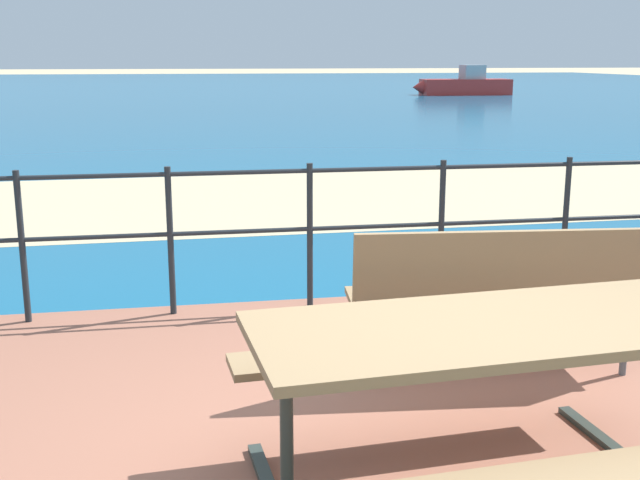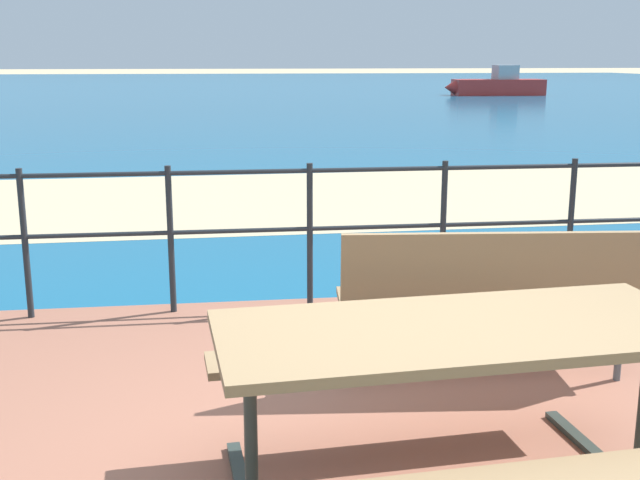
# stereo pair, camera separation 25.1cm
# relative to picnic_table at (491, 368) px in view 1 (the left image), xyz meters

# --- Properties ---
(patio_paving) EXTENTS (6.40, 5.20, 0.06)m
(patio_paving) POSITION_rel_picnic_table_xyz_m (-0.24, 0.35, -0.65)
(patio_paving) COLOR #935B47
(patio_paving) RESTS_ON ground
(sea_water) EXTENTS (90.00, 90.00, 0.01)m
(sea_water) POSITION_rel_picnic_table_xyz_m (-0.24, 40.35, -0.67)
(sea_water) COLOR #145B84
(sea_water) RESTS_ON ground
(beach_strip) EXTENTS (54.08, 5.49, 0.01)m
(beach_strip) POSITION_rel_picnic_table_xyz_m (-0.24, 7.57, -0.67)
(beach_strip) COLOR tan
(beach_strip) RESTS_ON ground
(picnic_table) EXTENTS (1.95, 1.60, 0.80)m
(picnic_table) POSITION_rel_picnic_table_xyz_m (0.00, 0.00, 0.00)
(picnic_table) COLOR #8C704C
(picnic_table) RESTS_ON patio_paving
(park_bench) EXTENTS (1.68, 0.57, 0.87)m
(park_bench) POSITION_rel_picnic_table_xyz_m (0.58, 1.33, -0.08)
(park_bench) COLOR #8C704C
(park_bench) RESTS_ON patio_paving
(railing_fence) EXTENTS (5.94, 0.04, 1.05)m
(railing_fence) POSITION_rel_picnic_table_xyz_m (-0.24, 2.77, 0.03)
(railing_fence) COLOR #1E2328
(railing_fence) RESTS_ON patio_paving
(boat_mid) EXTENTS (4.81, 1.60, 1.42)m
(boat_mid) POSITION_rel_picnic_table_xyz_m (12.70, 34.59, -0.19)
(boat_mid) COLOR red
(boat_mid) RESTS_ON sea_water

